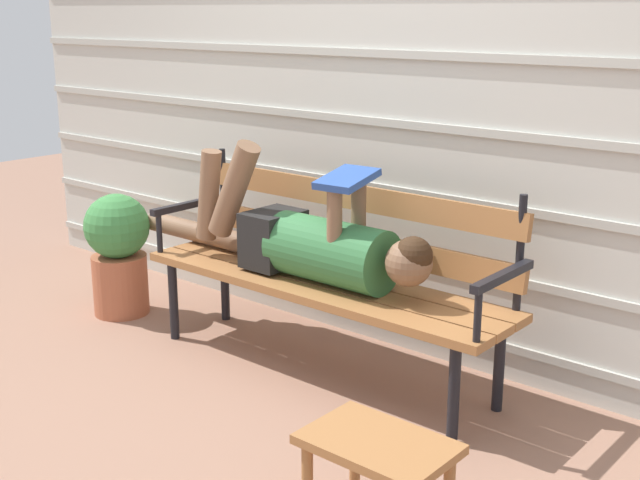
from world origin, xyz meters
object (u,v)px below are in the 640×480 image
at_px(reclining_person, 306,240).
at_px(potted_plant, 118,250).
at_px(park_bench, 330,265).
at_px(footstool, 378,457).

relative_size(reclining_person, potted_plant, 2.73).
relative_size(park_bench, reclining_person, 1.02).
relative_size(park_bench, potted_plant, 2.78).
bearing_deg(potted_plant, reclining_person, 5.66).
bearing_deg(park_bench, potted_plant, -171.67).
xyz_separation_m(park_bench, potted_plant, (-1.28, -0.19, -0.13)).
bearing_deg(footstool, potted_plant, 162.81).
distance_m(park_bench, reclining_person, 0.15).
bearing_deg(park_bench, reclining_person, -138.92).
distance_m(park_bench, footstool, 1.27).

